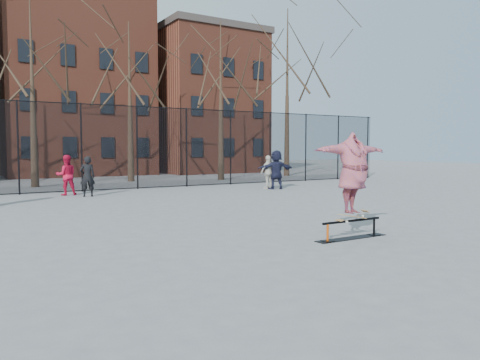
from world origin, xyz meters
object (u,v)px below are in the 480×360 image
skateboard (352,217)px  skater (353,175)px  bystander_navy (276,170)px  skate_rail (352,231)px  bystander_red (66,175)px  bystander_white (269,172)px  bystander_black (87,176)px

skateboard → skater: (0.00, 0.00, 0.93)m
skateboard → bystander_navy: bystander_navy is taller
skate_rail → bystander_red: bystander_red is taller
skate_rail → skateboard: size_ratio=2.49×
skateboard → bystander_navy: (5.78, 10.81, 0.47)m
skater → bystander_navy: (5.78, 10.81, -0.46)m
skate_rail → bystander_white: (5.52, 11.06, 0.65)m
skate_rail → bystander_black: size_ratio=1.16×
skate_rail → bystander_red: (-3.42, 13.03, 0.68)m
skate_rail → skater: 1.23m
bystander_red → skater: bearing=109.3°
skate_rail → skater: size_ratio=0.87×
bystander_red → bystander_navy: bystander_navy is taller
skateboard → bystander_white: bystander_white is taller
skateboard → bystander_white: size_ratio=0.47×
bystander_black → bystander_navy: 8.68m
bystander_black → bystander_white: size_ratio=1.01×
bystander_black → bystander_white: bearing=-179.5°
bystander_white → bystander_navy: size_ratio=0.87×
bystander_red → bystander_black: bearing=126.4°
bystander_black → bystander_navy: (8.60, -1.22, 0.12)m
bystander_navy → skate_rail: bearing=77.8°
skater → skate_rail: bearing=175.1°
bystander_red → skateboard: bearing=109.3°
skateboard → bystander_black: bearing=103.2°
bystander_white → bystander_black: bearing=-13.5°
skater → bystander_red: (-3.44, 13.03, -0.55)m
skate_rail → bystander_black: bystander_black is taller
bystander_white → bystander_navy: bystander_navy is taller
bystander_black → skater: bearing=110.3°
skate_rail → bystander_navy: 12.29m
bystander_navy → bystander_black: bearing=7.9°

